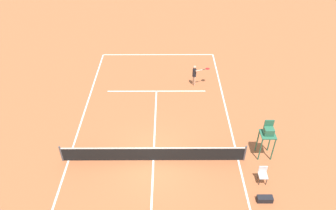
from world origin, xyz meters
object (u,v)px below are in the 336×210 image
at_px(tennis_ball, 183,92).
at_px(umpire_chair, 268,134).
at_px(courtside_chair_near, 263,174).
at_px(equipment_bag, 265,199).
at_px(player_serving, 195,74).

xyz_separation_m(tennis_ball, umpire_chair, (-4.28, 6.19, 1.57)).
xyz_separation_m(courtside_chair_near, equipment_bag, (0.13, 1.24, -0.38)).
xyz_separation_m(player_serving, equipment_bag, (-2.72, 10.23, -0.82)).
height_order(umpire_chair, equipment_bag, umpire_chair).
distance_m(player_serving, equipment_bag, 10.62).
height_order(tennis_ball, equipment_bag, equipment_bag).
bearing_deg(equipment_bag, tennis_ball, -68.71).
distance_m(player_serving, tennis_ball, 1.61).
height_order(tennis_ball, courtside_chair_near, courtside_chair_near).
height_order(player_serving, equipment_bag, player_serving).
distance_m(courtside_chair_near, equipment_bag, 1.31).
bearing_deg(tennis_ball, player_serving, -133.50).
bearing_deg(player_serving, tennis_ball, -64.52).
height_order(courtside_chair_near, equipment_bag, courtside_chair_near).
xyz_separation_m(player_serving, umpire_chair, (-3.38, 7.14, 0.64)).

